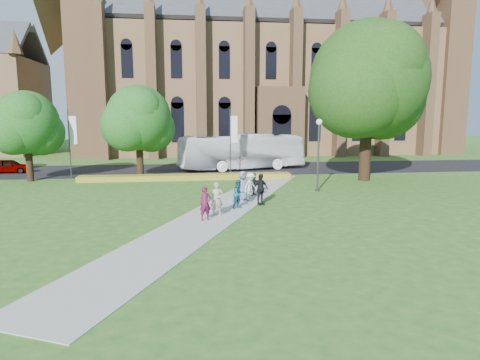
{
  "coord_description": "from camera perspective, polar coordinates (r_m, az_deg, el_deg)",
  "views": [
    {
      "loc": [
        -1.97,
        -23.35,
        5.58
      ],
      "look_at": [
        1.24,
        2.17,
        1.6
      ],
      "focal_mm": 32.0,
      "sensor_mm": 36.0,
      "label": 1
    }
  ],
  "objects": [
    {
      "name": "road",
      "position": [
        43.75,
        -4.54,
        1.45
      ],
      "size": [
        160.0,
        10.0,
        0.02
      ],
      "primitive_type": "cube",
      "color": "black",
      "rests_on": "ground"
    },
    {
      "name": "car_0",
      "position": [
        46.31,
        -28.41,
        1.66
      ],
      "size": [
        3.89,
        1.57,
        1.33
      ],
      "primitive_type": "imported",
      "rotation": [
        0.0,
        0.0,
        1.57
      ],
      "color": "gray",
      "rests_on": "road"
    },
    {
      "name": "street_tree_0",
      "position": [
        39.57,
        -26.61,
        6.85
      ],
      "size": [
        5.2,
        5.2,
        7.5
      ],
      "color": "#332114",
      "rests_on": "ground"
    },
    {
      "name": "pedestrian_5",
      "position": [
        29.43,
        1.77,
        -0.5
      ],
      "size": [
        1.32,
        1.4,
        1.57
      ],
      "primitive_type": "imported",
      "rotation": [
        0.0,
        0.0,
        0.84
      ],
      "color": "#24272C",
      "rests_on": "footpath"
    },
    {
      "name": "pedestrian_2",
      "position": [
        27.63,
        1.42,
        -0.86
      ],
      "size": [
        1.33,
        1.28,
        1.81
      ],
      "primitive_type": "imported",
      "rotation": [
        0.0,
        0.0,
        0.71
      ],
      "color": "silver",
      "rests_on": "footpath"
    },
    {
      "name": "street_tree_1",
      "position": [
        38.07,
        -13.38,
        8.02
      ],
      "size": [
        5.6,
        5.6,
        8.05
      ],
      "color": "#332114",
      "rests_on": "ground"
    },
    {
      "name": "streetlamp",
      "position": [
        31.4,
        10.43,
        4.48
      ],
      "size": [
        0.44,
        0.44,
        5.24
      ],
      "color": "#38383D",
      "rests_on": "ground"
    },
    {
      "name": "cathedral",
      "position": [
        64.63,
        3.68,
        15.35
      ],
      "size": [
        52.6,
        18.25,
        28.0
      ],
      "color": "brown",
      "rests_on": "ground"
    },
    {
      "name": "large_tree",
      "position": [
        37.58,
        16.74,
        12.68
      ],
      "size": [
        9.6,
        9.6,
        13.2
      ],
      "color": "#332114",
      "rests_on": "ground"
    },
    {
      "name": "pedestrian_3",
      "position": [
        26.36,
        2.73,
        -1.22
      ],
      "size": [
        1.22,
        0.93,
        1.92
      ],
      "primitive_type": "imported",
      "rotation": [
        0.0,
        0.0,
        0.47
      ],
      "color": "black",
      "rests_on": "footpath"
    },
    {
      "name": "banner_pole_1",
      "position": [
        39.87,
        -21.65,
        5.03
      ],
      "size": [
        0.7,
        0.1,
        6.0
      ],
      "color": "#38383D",
      "rests_on": "ground"
    },
    {
      "name": "parasol",
      "position": [
        27.52,
        0.74,
        1.88
      ],
      "size": [
        0.92,
        0.92,
        0.62
      ],
      "primitive_type": "imported",
      "rotation": [
        0.0,
        0.0,
        -0.37
      ],
      "color": "#C68C9A",
      "rests_on": "pedestrian_4"
    },
    {
      "name": "flower_hedge",
      "position": [
        36.94,
        -7.15,
        0.39
      ],
      "size": [
        18.0,
        1.4,
        0.45
      ],
      "primitive_type": "cube",
      "color": "gold",
      "rests_on": "ground"
    },
    {
      "name": "pedestrian_6",
      "position": [
        23.36,
        -3.08,
        -2.58
      ],
      "size": [
        0.71,
        0.5,
        1.88
      ],
      "primitive_type": "imported",
      "rotation": [
        0.0,
        0.0,
        -0.07
      ],
      "color": "#A09685",
      "rests_on": "footpath"
    },
    {
      "name": "pedestrian_4",
      "position": [
        27.58,
        0.39,
        -0.77
      ],
      "size": [
        1.12,
        1.05,
        1.92
      ],
      "primitive_type": "imported",
      "rotation": [
        0.0,
        0.0,
        0.63
      ],
      "color": "slate",
      "rests_on": "footpath"
    },
    {
      "name": "footpath",
      "position": [
        25.06,
        -2.49,
        -4.03
      ],
      "size": [
        15.58,
        28.54,
        0.04
      ],
      "primitive_type": "cube",
      "rotation": [
        0.0,
        0.0,
        -0.44
      ],
      "color": "#B2B2A8",
      "rests_on": "ground"
    },
    {
      "name": "pedestrian_1",
      "position": [
        25.25,
        -0.15,
        -1.89
      ],
      "size": [
        1.06,
        1.02,
        1.71
      ],
      "primitive_type": "imported",
      "rotation": [
        0.0,
        0.0,
        0.63
      ],
      "color": "#15516D",
      "rests_on": "footpath"
    },
    {
      "name": "pedestrian_0",
      "position": [
        22.53,
        -4.65,
        -3.14
      ],
      "size": [
        0.76,
        0.62,
        1.79
      ],
      "primitive_type": "imported",
      "rotation": [
        0.0,
        0.0,
        0.33
      ],
      "color": "#5A1435",
      "rests_on": "footpath"
    },
    {
      "name": "ground",
      "position": [
        24.09,
        -2.3,
        -4.61
      ],
      "size": [
        160.0,
        160.0,
        0.0
      ],
      "primitive_type": "plane",
      "color": "#2A5C1B",
      "rests_on": "ground"
    },
    {
      "name": "banner_pole_0",
      "position": [
        38.83,
        -1.13,
        5.56
      ],
      "size": [
        0.7,
        0.1,
        6.0
      ],
      "color": "#38383D",
      "rests_on": "ground"
    },
    {
      "name": "tour_coach",
      "position": [
        43.23,
        0.23,
        3.78
      ],
      "size": [
        13.14,
        5.6,
        3.57
      ],
      "primitive_type": "imported",
      "rotation": [
        0.0,
        0.0,
        1.78
      ],
      "color": "silver",
      "rests_on": "road"
    }
  ]
}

